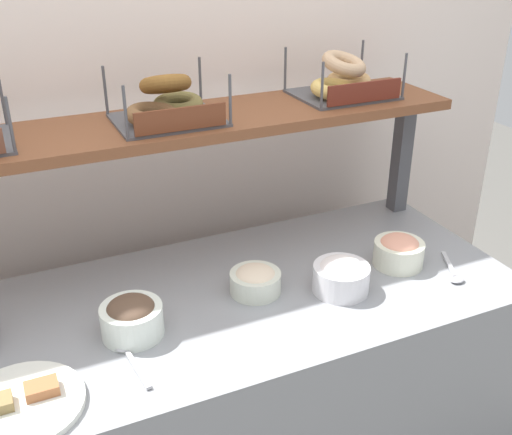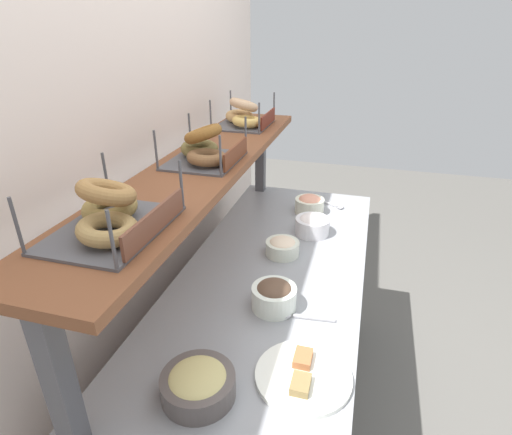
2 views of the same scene
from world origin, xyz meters
TOP-DOWN VIEW (x-y plane):
  - back_wall at (0.00, 0.55)m, footprint 2.97×0.06m
  - deli_counter at (0.00, 0.00)m, footprint 1.77×0.70m
  - shelf_riser_right at (0.83, 0.27)m, footprint 0.05×0.05m
  - upper_shelf at (0.00, 0.27)m, footprint 1.73×0.32m
  - bowl_lox_spread at (0.60, -0.05)m, footprint 0.15×0.15m
  - bowl_potato_salad at (0.15, -0.01)m, footprint 0.14×0.14m
  - bowl_chocolate_spread at (-0.21, -0.06)m, footprint 0.15×0.15m
  - bowl_cream_cheese at (0.37, -0.10)m, footprint 0.16×0.16m
  - serving_plate_white at (-0.49, -0.21)m, footprint 0.27×0.27m
  - serving_spoon_near_plate at (0.71, -0.17)m, footprint 0.10×0.16m
  - serving_spoon_by_edge at (-0.24, -0.15)m, footprint 0.04×0.18m
  - bagel_basket_cinnamon_raisin at (0.01, 0.26)m, footprint 0.29×0.26m
  - bagel_basket_plain at (0.58, 0.29)m, footprint 0.30×0.27m

SIDE VIEW (x-z plane):
  - deli_counter at x=0.00m, z-range 0.00..0.85m
  - serving_spoon_near_plate at x=0.71m, z-range 0.85..0.86m
  - serving_spoon_by_edge at x=-0.24m, z-range 0.85..0.86m
  - serving_plate_white at x=-0.49m, z-range 0.84..0.88m
  - bowl_potato_salad at x=0.15m, z-range 0.85..0.92m
  - bowl_lox_spread at x=0.60m, z-range 0.85..0.94m
  - bowl_cream_cheese at x=0.37m, z-range 0.85..0.95m
  - bowl_chocolate_spread at x=-0.21m, z-range 0.85..0.95m
  - shelf_riser_right at x=0.83m, z-range 0.85..1.25m
  - back_wall at x=0.00m, z-range 0.00..2.40m
  - upper_shelf at x=0.00m, z-range 1.25..1.28m
  - bagel_basket_plain at x=0.58m, z-range 1.26..1.40m
  - bagel_basket_cinnamon_raisin at x=0.01m, z-range 1.25..1.40m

